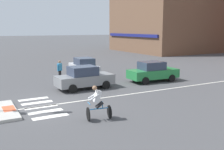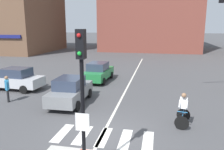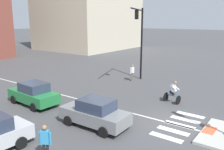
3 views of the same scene
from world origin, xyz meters
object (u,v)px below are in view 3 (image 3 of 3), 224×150
at_px(car_grey_westbound_near, 95,113).
at_px(pedestrian_at_curb_left, 45,140).
at_px(cyclist, 173,91).
at_px(car_green_westbound_far, 34,94).
at_px(traffic_light_mast, 140,34).
at_px(pedestrian_waiting_far_side, 132,71).

height_order(car_grey_westbound_near, pedestrian_at_curb_left, pedestrian_at_curb_left).
bearing_deg(cyclist, car_grey_westbound_near, 162.54).
xyz_separation_m(car_grey_westbound_near, pedestrian_at_curb_left, (-3.94, -0.56, 0.17)).
height_order(car_green_westbound_far, car_grey_westbound_near, same).
xyz_separation_m(traffic_light_mast, car_grey_westbound_near, (-10.63, -3.25, -3.87)).
relative_size(pedestrian_at_curb_left, pedestrian_waiting_far_side, 1.00).
height_order(cyclist, pedestrian_waiting_far_side, cyclist).
bearing_deg(car_green_westbound_far, traffic_light_mast, -14.48).
bearing_deg(pedestrian_at_curb_left, car_green_westbound_far, 57.60).
height_order(car_grey_westbound_near, pedestrian_waiting_far_side, pedestrian_waiting_far_side).
relative_size(car_grey_westbound_near, cyclist, 2.47).
height_order(traffic_light_mast, pedestrian_waiting_far_side, traffic_light_mast).
bearing_deg(car_green_westbound_far, pedestrian_at_curb_left, -122.40).
bearing_deg(traffic_light_mast, cyclist, -128.35).
bearing_deg(traffic_light_mast, car_green_westbound_far, 165.52).
xyz_separation_m(car_green_westbound_far, pedestrian_at_curb_left, (-4.13, -6.51, 0.17)).
relative_size(cyclist, pedestrian_at_curb_left, 1.01).
bearing_deg(car_green_westbound_far, car_grey_westbound_near, -91.84).
bearing_deg(car_green_westbound_far, pedestrian_waiting_far_side, -11.71).
bearing_deg(pedestrian_at_curb_left, car_grey_westbound_near, 8.10).
distance_m(car_grey_westbound_near, pedestrian_at_curb_left, 3.98).
xyz_separation_m(car_green_westbound_far, pedestrian_waiting_far_side, (10.12, -2.10, 0.17)).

